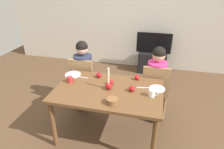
# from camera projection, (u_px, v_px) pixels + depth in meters

# --- Properties ---
(ground_plane) EXTENTS (7.68, 7.68, 0.00)m
(ground_plane) POSITION_uv_depth(u_px,v_px,m) (109.00, 133.00, 2.91)
(ground_plane) COLOR brown
(back_wall) EXTENTS (6.40, 0.10, 2.60)m
(back_wall) POSITION_uv_depth(u_px,v_px,m) (136.00, 13.00, 4.59)
(back_wall) COLOR beige
(back_wall) RESTS_ON ground
(dining_table) EXTENTS (1.40, 0.90, 0.75)m
(dining_table) POSITION_uv_depth(u_px,v_px,m) (108.00, 95.00, 2.61)
(dining_table) COLOR brown
(dining_table) RESTS_ON ground
(chair_left) EXTENTS (0.40, 0.40, 0.90)m
(chair_left) POSITION_uv_depth(u_px,v_px,m) (83.00, 79.00, 3.33)
(chair_left) COLOR #99754C
(chair_left) RESTS_ON ground
(chair_right) EXTENTS (0.40, 0.40, 0.90)m
(chair_right) POSITION_uv_depth(u_px,v_px,m) (155.00, 88.00, 3.08)
(chair_right) COLOR #99754C
(chair_right) RESTS_ON ground
(person_left_child) EXTENTS (0.30, 0.30, 1.17)m
(person_left_child) POSITION_uv_depth(u_px,v_px,m) (84.00, 75.00, 3.34)
(person_left_child) COLOR #33384C
(person_left_child) RESTS_ON ground
(person_right_child) EXTENTS (0.30, 0.30, 1.17)m
(person_right_child) POSITION_uv_depth(u_px,v_px,m) (156.00, 83.00, 3.08)
(person_right_child) COLOR #33384C
(person_right_child) RESTS_ON ground
(tv_stand) EXTENTS (0.64, 0.40, 0.48)m
(tv_stand) POSITION_uv_depth(u_px,v_px,m) (152.00, 62.00, 4.70)
(tv_stand) COLOR black
(tv_stand) RESTS_ON ground
(tv) EXTENTS (0.79, 0.05, 0.46)m
(tv) POSITION_uv_depth(u_px,v_px,m) (154.00, 43.00, 4.49)
(tv) COLOR black
(tv) RESTS_ON tv_stand
(candle_centerpiece) EXTENTS (0.09, 0.09, 0.30)m
(candle_centerpiece) POSITION_uv_depth(u_px,v_px,m) (109.00, 85.00, 2.55)
(candle_centerpiece) COLOR red
(candle_centerpiece) RESTS_ON dining_table
(plate_left) EXTENTS (0.23, 0.23, 0.01)m
(plate_left) POSITION_uv_depth(u_px,v_px,m) (73.00, 75.00, 2.95)
(plate_left) COLOR silver
(plate_left) RESTS_ON dining_table
(plate_right) EXTENTS (0.20, 0.20, 0.01)m
(plate_right) POSITION_uv_depth(u_px,v_px,m) (157.00, 89.00, 2.58)
(plate_right) COLOR white
(plate_right) RESTS_ON dining_table
(mug_left) EXTENTS (0.12, 0.08, 0.09)m
(mug_left) POSITION_uv_depth(u_px,v_px,m) (70.00, 79.00, 2.73)
(mug_left) COLOR #B72D2D
(mug_left) RESTS_ON dining_table
(mug_right) EXTENTS (0.12, 0.08, 0.09)m
(mug_right) POSITION_uv_depth(u_px,v_px,m) (152.00, 93.00, 2.40)
(mug_right) COLOR white
(mug_right) RESTS_ON dining_table
(fork_left) EXTENTS (0.18, 0.03, 0.01)m
(fork_left) POSITION_uv_depth(u_px,v_px,m) (82.00, 77.00, 2.87)
(fork_left) COLOR silver
(fork_left) RESTS_ON dining_table
(fork_right) EXTENTS (0.18, 0.05, 0.01)m
(fork_right) POSITION_uv_depth(u_px,v_px,m) (143.00, 88.00, 2.60)
(fork_right) COLOR silver
(fork_right) RESTS_ON dining_table
(bowl_walnuts) EXTENTS (0.13, 0.13, 0.07)m
(bowl_walnuts) POSITION_uv_depth(u_px,v_px,m) (112.00, 101.00, 2.27)
(bowl_walnuts) COLOR brown
(bowl_walnuts) RESTS_ON dining_table
(apple_near_candle) EXTENTS (0.08, 0.08, 0.08)m
(apple_near_candle) POSITION_uv_depth(u_px,v_px,m) (111.00, 82.00, 2.67)
(apple_near_candle) COLOR red
(apple_near_candle) RESTS_ON dining_table
(apple_by_left_plate) EXTENTS (0.08, 0.08, 0.08)m
(apple_by_left_plate) POSITION_uv_depth(u_px,v_px,m) (132.00, 89.00, 2.51)
(apple_by_left_plate) COLOR #AD1218
(apple_by_left_plate) RESTS_ON dining_table
(apple_by_right_mug) EXTENTS (0.08, 0.08, 0.08)m
(apple_by_right_mug) POSITION_uv_depth(u_px,v_px,m) (99.00, 75.00, 2.86)
(apple_by_right_mug) COLOR #B0111A
(apple_by_right_mug) RESTS_ON dining_table
(apple_far_edge) EXTENTS (0.07, 0.07, 0.07)m
(apple_far_edge) POSITION_uv_depth(u_px,v_px,m) (137.00, 77.00, 2.80)
(apple_far_edge) COLOR red
(apple_far_edge) RESTS_ON dining_table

